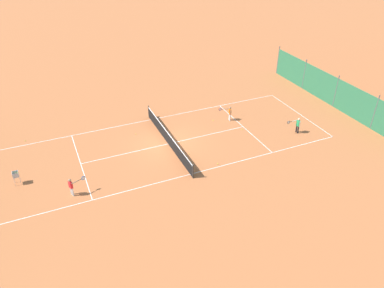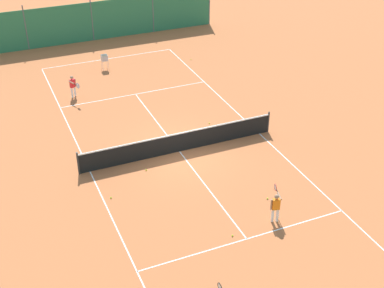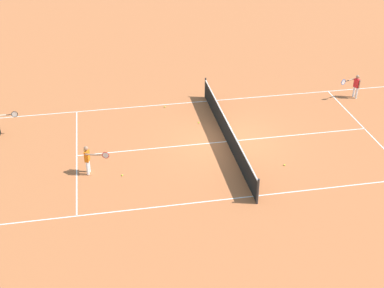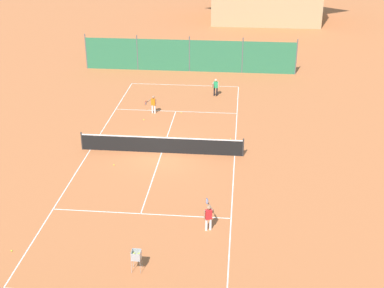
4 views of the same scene
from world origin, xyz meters
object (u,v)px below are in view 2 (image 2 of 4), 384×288
tennis_ball_service_box (268,198)px  tennis_ball_near_corner (232,236)px  player_near_baseline (276,205)px  tennis_net (179,142)px  tennis_ball_alley_right (111,198)px  tennis_ball_by_net_right (191,59)px  ball_hopper (104,59)px  tennis_ball_mid_court (209,123)px  tennis_ball_alley_left (146,170)px  player_near_service (73,85)px

tennis_ball_service_box → tennis_ball_near_corner: (2.26, 1.42, 0.00)m
player_near_baseline → tennis_net: bearing=-76.3°
tennis_ball_service_box → tennis_ball_alley_right: size_ratio=1.00×
tennis_ball_by_net_right → ball_hopper: 5.38m
tennis_net → tennis_ball_alley_right: size_ratio=139.09×
tennis_ball_mid_court → tennis_ball_by_net_right: bearing=-106.8°
tennis_ball_alley_left → ball_hopper: size_ratio=0.07×
player_near_baseline → tennis_ball_alley_left: bearing=-56.5°
tennis_ball_service_box → tennis_ball_by_net_right: bearing=-101.2°
player_near_baseline → tennis_ball_service_box: bearing=-109.0°
player_near_service → tennis_ball_alley_right: bearing=86.1°
tennis_ball_by_net_right → tennis_ball_near_corner: 16.59m
tennis_net → ball_hopper: 10.42m
tennis_ball_mid_court → tennis_ball_alley_right: same height
tennis_ball_alley_right → tennis_ball_near_corner: bearing=131.0°
tennis_ball_by_net_right → tennis_ball_mid_court: 8.25m
tennis_ball_alley_left → ball_hopper: bearing=-96.5°
tennis_ball_by_net_right → tennis_ball_mid_court: size_ratio=1.00×
tennis_ball_service_box → tennis_ball_alley_left: 5.32m
tennis_ball_near_corner → tennis_ball_alley_right: bearing=-49.0°
tennis_ball_alley_left → tennis_ball_by_net_right: bearing=-121.9°
player_near_service → tennis_ball_near_corner: size_ratio=18.44×
player_near_baseline → player_near_service: bearing=-70.9°
tennis_ball_service_box → tennis_ball_by_net_right: (-2.84, -14.36, 0.00)m
tennis_net → tennis_ball_alley_right: (3.79, 2.18, -0.47)m
player_near_service → tennis_ball_service_box: size_ratio=18.44×
player_near_baseline → tennis_ball_mid_court: (-0.87, -7.69, -0.68)m
tennis_ball_alley_right → ball_hopper: bearing=-104.2°
player_near_service → tennis_ball_near_corner: (-2.73, 13.43, -0.68)m
ball_hopper → tennis_ball_alley_left: bearing=83.5°
tennis_ball_by_net_right → tennis_ball_mid_court: same height
tennis_ball_near_corner → player_near_baseline: bearing=-174.1°
tennis_net → player_near_baseline: player_near_baseline is taller
tennis_ball_by_net_right → tennis_ball_near_corner: (5.10, 15.78, 0.00)m
tennis_ball_alley_right → ball_hopper: (-3.19, -12.58, 0.63)m
tennis_ball_alley_left → tennis_net: bearing=-155.1°
player_near_baseline → tennis_ball_alley_left: size_ratio=18.46×
tennis_ball_service_box → tennis_ball_alley_left: same height
tennis_ball_service_box → tennis_ball_alley_left: bearing=-45.3°
player_near_baseline → tennis_ball_near_corner: bearing=5.9°
tennis_net → tennis_ball_alley_right: tennis_net is taller
tennis_ball_by_net_right → tennis_ball_alley_right: bearing=54.5°
player_near_baseline → player_near_service: size_ratio=1.00×
tennis_ball_alley_right → tennis_ball_by_net_right: bearing=-125.5°
tennis_ball_service_box → tennis_ball_alley_left: size_ratio=1.00×
tennis_ball_near_corner → tennis_ball_mid_court: size_ratio=1.00×
ball_hopper → player_near_baseline: bearing=97.1°
tennis_ball_mid_court → ball_hopper: 9.09m
tennis_ball_alley_left → tennis_ball_alley_right: size_ratio=1.00×
tennis_net → tennis_ball_mid_court: bearing=-141.9°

